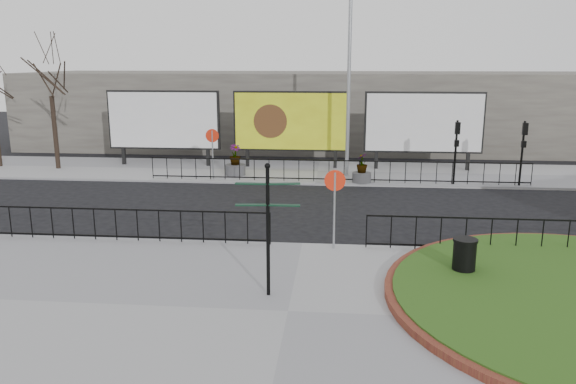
# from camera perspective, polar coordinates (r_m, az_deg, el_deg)

# --- Properties ---
(ground) EXTENTS (90.00, 90.00, 0.00)m
(ground) POSITION_cam_1_polar(r_m,az_deg,el_deg) (18.02, 1.47, -5.57)
(ground) COLOR black
(ground) RESTS_ON ground
(pavement_near) EXTENTS (30.00, 10.00, 0.12)m
(pavement_near) POSITION_cam_1_polar(r_m,az_deg,el_deg) (13.38, 0.00, -12.23)
(pavement_near) COLOR gray
(pavement_near) RESTS_ON ground
(pavement_far) EXTENTS (44.00, 6.00, 0.12)m
(pavement_far) POSITION_cam_1_polar(r_m,az_deg,el_deg) (29.61, 3.03, 2.03)
(pavement_far) COLOR gray
(pavement_far) RESTS_ON ground
(railing_near_left) EXTENTS (10.00, 0.10, 1.10)m
(railing_near_left) POSITION_cam_1_polar(r_m,az_deg,el_deg) (18.89, -17.09, -3.15)
(railing_near_left) COLOR black
(railing_near_left) RESTS_ON pavement_near
(railing_near_right) EXTENTS (9.00, 0.10, 1.10)m
(railing_near_right) POSITION_cam_1_polar(r_m,az_deg,el_deg) (18.31, 22.22, -4.08)
(railing_near_right) COLOR black
(railing_near_right) RESTS_ON pavement_near
(railing_far) EXTENTS (18.00, 0.10, 1.10)m
(railing_far) POSITION_cam_1_polar(r_m,az_deg,el_deg) (26.82, 4.95, 2.15)
(railing_far) COLOR black
(railing_far) RESTS_ON pavement_far
(speed_sign_far) EXTENTS (0.64, 0.07, 2.47)m
(speed_sign_far) POSITION_cam_1_polar(r_m,az_deg,el_deg) (27.40, -7.69, 4.96)
(speed_sign_far) COLOR gray
(speed_sign_far) RESTS_ON pavement_far
(speed_sign_near) EXTENTS (0.64, 0.07, 2.47)m
(speed_sign_near) POSITION_cam_1_polar(r_m,az_deg,el_deg) (17.08, 4.77, 0.01)
(speed_sign_near) COLOR gray
(speed_sign_near) RESTS_ON pavement_near
(billboard_left) EXTENTS (6.20, 0.31, 4.10)m
(billboard_left) POSITION_cam_1_polar(r_m,az_deg,el_deg) (31.66, -12.52, 7.12)
(billboard_left) COLOR black
(billboard_left) RESTS_ON pavement_far
(billboard_mid) EXTENTS (6.20, 0.31, 4.10)m
(billboard_mid) POSITION_cam_1_polar(r_m,az_deg,el_deg) (30.28, 0.31, 7.16)
(billboard_mid) COLOR black
(billboard_mid) RESTS_ON pavement_far
(billboard_right) EXTENTS (6.20, 0.31, 4.10)m
(billboard_right) POSITION_cam_1_polar(r_m,az_deg,el_deg) (30.48, 13.63, 6.83)
(billboard_right) COLOR black
(billboard_right) RESTS_ON pavement_far
(lamp_post) EXTENTS (0.74, 0.18, 9.23)m
(lamp_post) POSITION_cam_1_polar(r_m,az_deg,el_deg) (28.04, 6.21, 11.16)
(lamp_post) COLOR gray
(lamp_post) RESTS_ON pavement_far
(signal_pole_a) EXTENTS (0.22, 0.26, 3.00)m
(signal_pole_a) POSITION_cam_1_polar(r_m,az_deg,el_deg) (27.16, 16.74, 4.84)
(signal_pole_a) COLOR black
(signal_pole_a) RESTS_ON pavement_far
(signal_pole_b) EXTENTS (0.22, 0.26, 3.00)m
(signal_pole_b) POSITION_cam_1_polar(r_m,az_deg,el_deg) (27.91, 22.80, 4.57)
(signal_pole_b) COLOR black
(signal_pole_b) RESTS_ON pavement_far
(tree_left) EXTENTS (2.00, 2.00, 7.00)m
(tree_left) POSITION_cam_1_polar(r_m,az_deg,el_deg) (32.35, -22.83, 8.35)
(tree_left) COLOR #2D2119
(tree_left) RESTS_ON pavement_far
(building_backdrop) EXTENTS (40.00, 10.00, 5.00)m
(building_backdrop) POSITION_cam_1_polar(r_m,az_deg,el_deg) (39.18, 3.68, 8.38)
(building_backdrop) COLOR slate
(building_backdrop) RESTS_ON ground
(fingerpost_sign) EXTENTS (1.56, 0.33, 3.33)m
(fingerpost_sign) POSITION_cam_1_polar(r_m,az_deg,el_deg) (13.54, -2.06, -2.55)
(fingerpost_sign) COLOR black
(fingerpost_sign) RESTS_ON pavement_near
(litter_bin) EXTENTS (0.65, 0.65, 1.08)m
(litter_bin) POSITION_cam_1_polar(r_m,az_deg,el_deg) (15.81, 17.47, -6.40)
(litter_bin) COLOR black
(litter_bin) RESTS_ON pavement_near
(planter_a) EXTENTS (1.02, 1.02, 1.56)m
(planter_a) POSITION_cam_1_polar(r_m,az_deg,el_deg) (28.55, -5.38, 2.85)
(planter_a) COLOR #4C4C4F
(planter_a) RESTS_ON pavement_far
(planter_c) EXTENTS (0.90, 0.90, 1.40)m
(planter_c) POSITION_cam_1_polar(r_m,az_deg,el_deg) (26.95, 7.50, 2.06)
(planter_c) COLOR #4C4C4F
(planter_c) RESTS_ON pavement_far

